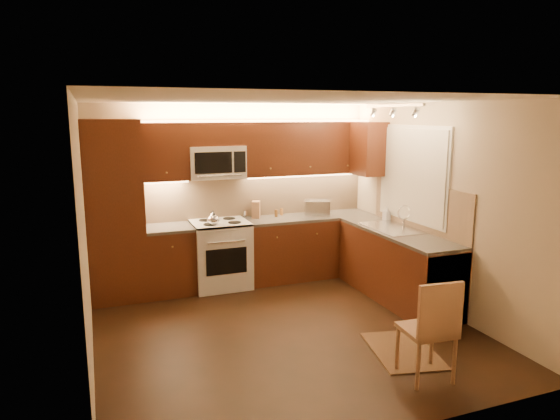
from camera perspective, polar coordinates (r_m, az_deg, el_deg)
name	(u,v)px	position (r m, az deg, el deg)	size (l,w,h in m)	color
floor	(285,330)	(5.75, 0.57, -13.41)	(4.00, 4.00, 0.01)	black
ceiling	(285,100)	(5.25, 0.62, 12.34)	(4.00, 4.00, 0.01)	beige
wall_back	(234,193)	(7.23, -5.21, 1.92)	(4.00, 0.01, 2.50)	tan
wall_front	(390,275)	(3.64, 12.29, -7.17)	(4.00, 0.01, 2.50)	tan
wall_left	(84,236)	(5.01, -21.25, -2.73)	(0.01, 4.00, 2.50)	tan
wall_right	(440,208)	(6.36, 17.61, 0.24)	(0.01, 4.00, 2.50)	tan
pantry	(115,211)	(6.70, -18.19, -0.15)	(0.70, 0.60, 2.30)	#401F0D
base_cab_back_left	(170,261)	(6.92, -12.36, -5.65)	(0.62, 0.60, 0.86)	#401F0D
counter_back_left	(168,228)	(6.81, -12.51, -2.01)	(0.62, 0.60, 0.04)	#363331
base_cab_back_right	(309,247)	(7.47, 3.25, -4.19)	(1.92, 0.60, 0.86)	#401F0D
counter_back_right	(309,217)	(7.37, 3.28, -0.81)	(1.92, 0.60, 0.04)	#363331
base_cab_right	(397,267)	(6.69, 13.05, -6.26)	(0.60, 2.00, 0.86)	#401F0D
counter_right	(398,233)	(6.57, 13.22, -2.50)	(0.60, 2.00, 0.04)	#363331
dishwasher	(431,283)	(6.15, 16.71, -7.95)	(0.58, 0.60, 0.84)	silver
backsplash_back	(258,195)	(7.33, -2.55, 1.68)	(3.30, 0.02, 0.60)	tan
backsplash_right	(419,206)	(6.67, 15.40, 0.40)	(0.02, 2.00, 0.60)	tan
upper_cab_back_left	(164,152)	(6.79, -13.01, 6.43)	(0.62, 0.35, 0.75)	#401F0D
upper_cab_back_right	(306,148)	(7.35, 2.97, 7.00)	(1.92, 0.35, 0.75)	#401F0D
upper_cab_bridge	(215,134)	(6.91, -7.36, 8.51)	(0.76, 0.35, 0.31)	#401F0D
upper_cab_right_corner	(369,149)	(7.33, 9.99, 6.84)	(0.35, 0.50, 0.75)	#401F0D
stove	(220,254)	(7.02, -6.75, -4.99)	(0.76, 0.65, 0.92)	silver
microwave	(216,162)	(6.92, -7.25, 5.40)	(0.76, 0.38, 0.44)	silver
window_frame	(413,174)	(6.73, 14.79, 3.96)	(0.03, 1.44, 1.24)	silver
window_blinds	(412,174)	(6.72, 14.65, 3.96)	(0.02, 1.36, 1.16)	silver
sink	(392,223)	(6.67, 12.54, -1.44)	(0.52, 0.86, 0.15)	silver
faucet	(404,216)	(6.76, 13.84, -0.69)	(0.20, 0.04, 0.30)	silver
track_light_bar	(393,105)	(6.32, 12.69, 11.45)	(0.04, 1.20, 0.03)	silver
kettle	(213,218)	(6.68, -7.57, -0.91)	(0.16, 0.16, 0.19)	silver
toaster_oven	(317,208)	(7.42, 4.21, 0.27)	(0.36, 0.27, 0.22)	silver
knife_block	(256,209)	(7.21, -2.72, 0.07)	(0.11, 0.17, 0.24)	#976844
spice_jar_a	(258,214)	(7.28, -2.51, -0.41)	(0.05, 0.05, 0.09)	silver
spice_jar_b	(276,213)	(7.28, -0.43, -0.36)	(0.05, 0.05, 0.10)	brown
spice_jar_c	(245,214)	(7.26, -3.98, -0.44)	(0.05, 0.05, 0.09)	silver
spice_jar_d	(282,212)	(7.40, 0.18, -0.19)	(0.05, 0.05, 0.10)	#AB6E33
soap_bottle	(387,213)	(7.20, 11.96, -0.37)	(0.09, 0.09, 0.19)	white
rug	(403,351)	(5.43, 13.71, -15.18)	(0.60, 0.90, 0.01)	black
dining_chair	(427,328)	(4.82, 16.24, -12.63)	(0.42, 0.42, 0.95)	#976844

